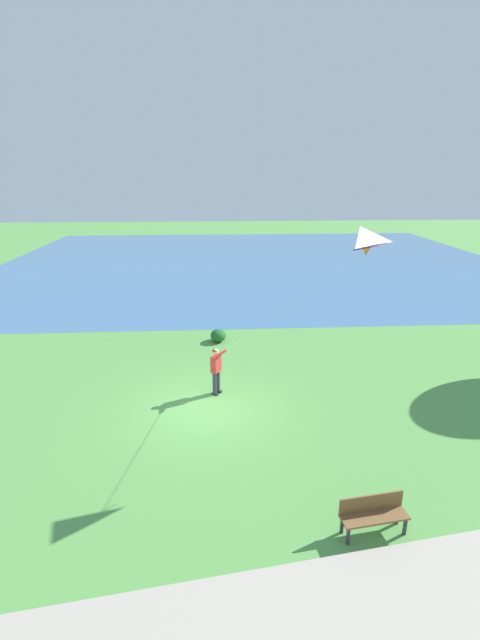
{
  "coord_description": "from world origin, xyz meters",
  "views": [
    {
      "loc": [
        13.15,
        0.35,
        7.59
      ],
      "look_at": [
        -0.57,
        1.18,
        2.97
      ],
      "focal_mm": 24.76,
      "sensor_mm": 36.0,
      "label": 1
    }
  ],
  "objects_px": {
    "flying_kite": "(359,242)",
    "lakeside_shrub": "(218,335)",
    "person_kite_flyer": "(217,367)",
    "park_bench_near_walkway": "(373,512)"
  },
  "relations": [
    {
      "from": "flying_kite",
      "to": "lakeside_shrub",
      "type": "height_order",
      "value": "flying_kite"
    },
    {
      "from": "person_kite_flyer",
      "to": "lakeside_shrub",
      "type": "xyz_separation_m",
      "value": [
        -5.19,
        0.12,
        -0.76
      ]
    },
    {
      "from": "person_kite_flyer",
      "to": "lakeside_shrub",
      "type": "distance_m",
      "value": 5.24
    },
    {
      "from": "flying_kite",
      "to": "park_bench_near_walkway",
      "type": "distance_m",
      "value": 6.78
    },
    {
      "from": "flying_kite",
      "to": "lakeside_shrub",
      "type": "relative_size",
      "value": 5.2
    },
    {
      "from": "flying_kite",
      "to": "park_bench_near_walkway",
      "type": "xyz_separation_m",
      "value": [
        4.23,
        -0.59,
        -5.26
      ]
    },
    {
      "from": "flying_kite",
      "to": "lakeside_shrub",
      "type": "distance_m",
      "value": 10.13
    },
    {
      "from": "person_kite_flyer",
      "to": "lakeside_shrub",
      "type": "bearing_deg",
      "value": 178.65
    },
    {
      "from": "park_bench_near_walkway",
      "to": "lakeside_shrub",
      "type": "xyz_separation_m",
      "value": [
        -11.85,
        -3.23,
        -0.22
      ]
    },
    {
      "from": "person_kite_flyer",
      "to": "lakeside_shrub",
      "type": "height_order",
      "value": "person_kite_flyer"
    }
  ]
}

